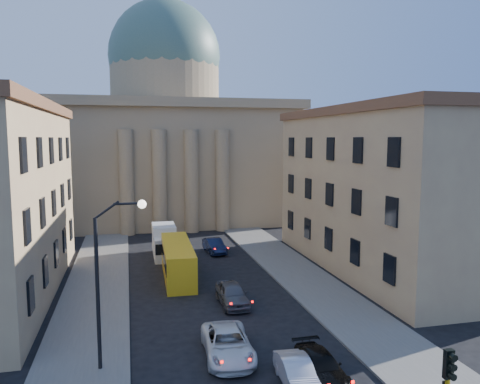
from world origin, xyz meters
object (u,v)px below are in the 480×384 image
at_px(street_lamp, 108,270).
at_px(box_truck, 164,242).
at_px(city_bus, 177,259).
at_px(car_right_near, 297,373).

bearing_deg(street_lamp, box_truck, 78.75).
relative_size(city_bus, box_truck, 1.81).
bearing_deg(car_right_near, city_bus, 104.12).
relative_size(street_lamp, city_bus, 0.85).
distance_m(street_lamp, city_bus, 16.85).
bearing_deg(box_truck, street_lamp, -100.54).
height_order(street_lamp, car_right_near, street_lamp).
bearing_deg(city_bus, car_right_near, -77.45).
height_order(street_lamp, box_truck, street_lamp).
xyz_separation_m(street_lamp, car_right_near, (8.77, -3.82, -4.62)).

